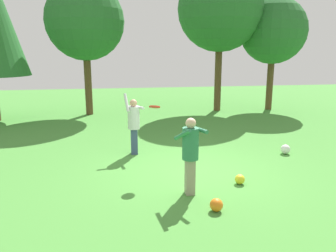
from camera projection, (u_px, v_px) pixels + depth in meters
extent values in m
plane|color=#478C38|center=(192.00, 171.00, 8.35)|extent=(40.00, 40.00, 0.00)
cube|color=#38476B|center=(134.00, 141.00, 9.69)|extent=(0.19, 0.22, 0.76)
cylinder|color=silver|center=(134.00, 118.00, 9.53)|extent=(0.34, 0.34, 0.66)
sphere|color=tan|center=(133.00, 103.00, 9.44)|extent=(0.21, 0.21, 0.21)
cylinder|color=silver|center=(140.00, 107.00, 9.55)|extent=(0.21, 0.57, 0.12)
cylinder|color=silver|center=(127.00, 103.00, 9.36)|extent=(0.16, 0.38, 0.51)
cube|color=gray|center=(190.00, 177.00, 6.94)|extent=(0.19, 0.22, 0.77)
cylinder|color=#2D7551|center=(190.00, 144.00, 6.78)|extent=(0.34, 0.34, 0.67)
sphere|color=beige|center=(191.00, 123.00, 6.69)|extent=(0.22, 0.22, 0.22)
cylinder|color=#2D7551|center=(183.00, 135.00, 6.63)|extent=(0.28, 0.52, 0.34)
cylinder|color=#2D7551|center=(198.00, 129.00, 6.83)|extent=(0.29, 0.55, 0.09)
cylinder|color=red|center=(155.00, 107.00, 7.86)|extent=(0.34, 0.34, 0.11)
sphere|color=yellow|center=(240.00, 179.00, 7.51)|extent=(0.23, 0.23, 0.23)
sphere|color=blue|center=(192.00, 142.00, 10.66)|extent=(0.22, 0.22, 0.22)
sphere|color=orange|center=(216.00, 205.00, 6.22)|extent=(0.25, 0.25, 0.25)
sphere|color=white|center=(285.00, 149.00, 9.73)|extent=(0.28, 0.28, 0.28)
cylinder|color=brown|center=(270.00, 81.00, 17.03)|extent=(0.33, 0.33, 2.99)
sphere|color=#28662D|center=(273.00, 31.00, 16.49)|extent=(3.29, 3.29, 3.29)
cylinder|color=brown|center=(88.00, 80.00, 15.59)|extent=(0.33, 0.33, 3.25)
sphere|color=#28662D|center=(85.00, 21.00, 15.00)|extent=(3.57, 3.57, 3.57)
cylinder|color=brown|center=(218.00, 74.00, 16.61)|extent=(0.34, 0.34, 3.75)
sphere|color=#28662D|center=(220.00, 8.00, 15.93)|extent=(4.12, 4.12, 4.12)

